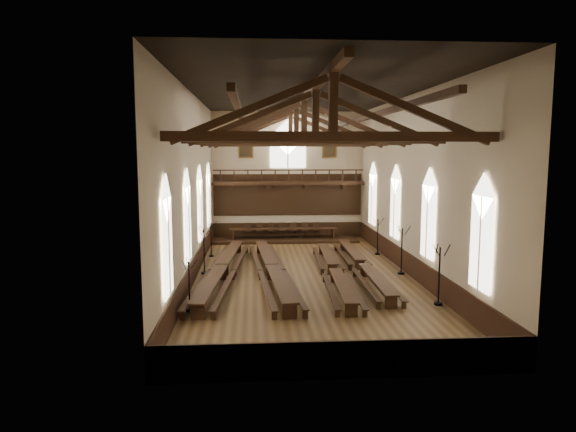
# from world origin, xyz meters

# --- Properties ---
(ground) EXTENTS (26.00, 26.00, 0.00)m
(ground) POSITION_xyz_m (0.00, 0.00, 0.00)
(ground) COLOR brown
(ground) RESTS_ON ground
(room_walls) EXTENTS (26.00, 26.00, 26.00)m
(room_walls) POSITION_xyz_m (0.00, 0.00, 6.46)
(room_walls) COLOR #C3B293
(room_walls) RESTS_ON ground
(wainscot_band) EXTENTS (12.00, 26.00, 1.20)m
(wainscot_band) POSITION_xyz_m (0.00, 0.00, 0.60)
(wainscot_band) COLOR black
(wainscot_band) RESTS_ON ground
(side_windows) EXTENTS (11.85, 19.80, 4.50)m
(side_windows) POSITION_xyz_m (-0.00, -0.00, 3.74)
(side_windows) COLOR white
(side_windows) RESTS_ON room_walls
(end_window) EXTENTS (2.80, 0.12, 3.80)m
(end_window) POSITION_xyz_m (0.00, 12.90, 7.22)
(end_window) COLOR white
(end_window) RESTS_ON room_walls
(minstrels_gallery) EXTENTS (11.80, 1.24, 3.70)m
(minstrels_gallery) POSITION_xyz_m (0.00, 12.66, 3.91)
(minstrels_gallery) COLOR #372311
(minstrels_gallery) RESTS_ON room_walls
(portraits) EXTENTS (7.75, 0.09, 1.45)m
(portraits) POSITION_xyz_m (0.00, 12.90, 7.10)
(portraits) COLOR brown
(portraits) RESTS_ON room_walls
(roof_trusses) EXTENTS (11.70, 25.70, 2.80)m
(roof_trusses) POSITION_xyz_m (0.00, -0.00, 8.22)
(roof_trusses) COLOR #372311
(roof_trusses) RESTS_ON room_walls
(refectory_row_a) EXTENTS (2.18, 14.77, 0.78)m
(refectory_row_a) POSITION_xyz_m (-4.48, -0.12, 0.57)
(refectory_row_a) COLOR #372311
(refectory_row_a) RESTS_ON ground
(refectory_row_b) EXTENTS (2.06, 14.74, 0.78)m
(refectory_row_b) POSITION_xyz_m (-1.78, -0.29, 0.57)
(refectory_row_b) COLOR #372311
(refectory_row_b) RESTS_ON ground
(refectory_row_c) EXTENTS (1.70, 13.88, 0.69)m
(refectory_row_c) POSITION_xyz_m (1.62, -0.60, 0.50)
(refectory_row_c) COLOR #372311
(refectory_row_c) RESTS_ON ground
(refectory_row_d) EXTENTS (1.52, 13.83, 0.69)m
(refectory_row_d) POSITION_xyz_m (3.40, 0.42, 0.50)
(refectory_row_d) COLOR #372311
(refectory_row_d) RESTS_ON ground
(dais) EXTENTS (11.40, 3.02, 0.20)m
(dais) POSITION_xyz_m (-0.46, 11.40, 0.10)
(dais) COLOR black
(dais) RESTS_ON ground
(high_table) EXTENTS (8.36, 0.96, 0.78)m
(high_table) POSITION_xyz_m (-0.46, 11.40, 0.86)
(high_table) COLOR #372311
(high_table) RESTS_ON dais
(high_chairs) EXTENTS (5.93, 0.53, 1.10)m
(high_chairs) POSITION_xyz_m (-0.46, 12.22, 0.80)
(high_chairs) COLOR #372311
(high_chairs) RESTS_ON dais
(candelabrum_left_near) EXTENTS (0.68, 0.70, 2.32)m
(candelabrum_left_near) POSITION_xyz_m (-5.55, -5.92, 0.71)
(candelabrum_left_near) COLOR black
(candelabrum_left_near) RESTS_ON ground
(candelabrum_left_mid) EXTENTS (0.77, 0.85, 2.78)m
(candelabrum_left_mid) POSITION_xyz_m (-5.55, 0.93, 0.84)
(candelabrum_left_mid) COLOR black
(candelabrum_left_mid) RESTS_ON ground
(candelabrum_left_far) EXTENTS (0.69, 0.70, 2.35)m
(candelabrum_left_far) POSITION_xyz_m (-5.55, 5.77, 0.71)
(candelabrum_left_far) COLOR black
(candelabrum_left_far) RESTS_ON ground
(candelabrum_right_near) EXTENTS (0.84, 0.80, 2.79)m
(candelabrum_right_near) POSITION_xyz_m (5.55, -5.74, 0.85)
(candelabrum_right_near) COLOR black
(candelabrum_right_near) RESTS_ON ground
(candelabrum_right_mid) EXTENTS (0.79, 0.84, 2.77)m
(candelabrum_right_mid) POSITION_xyz_m (5.55, 0.10, 0.84)
(candelabrum_right_mid) COLOR black
(candelabrum_right_mid) RESTS_ON ground
(candelabrum_right_far) EXTENTS (0.73, 0.75, 2.49)m
(candelabrum_right_far) POSITION_xyz_m (5.55, 5.69, 0.76)
(candelabrum_right_far) COLOR black
(candelabrum_right_far) RESTS_ON ground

